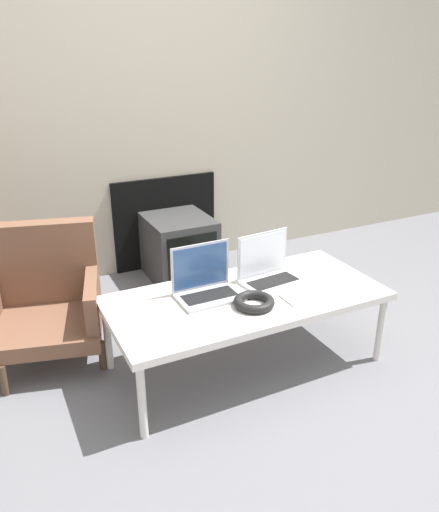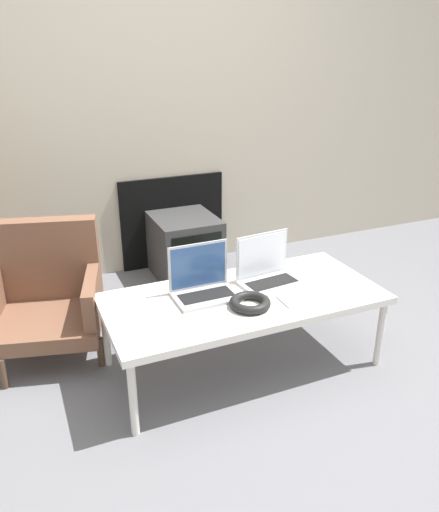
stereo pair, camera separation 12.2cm
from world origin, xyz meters
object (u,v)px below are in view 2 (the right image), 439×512
object	(u,v)px
laptop_left	(203,284)
armchair	(45,291)
tv	(185,247)
laptop_right	(268,271)
phone	(289,301)
headphones	(250,303)

from	to	relation	value
laptop_left	armchair	world-z (taller)	armchair
tv	armchair	bearing A→B (deg)	-150.48
laptop_right	phone	size ratio (longest dim) A/B	2.46
tv	armchair	world-z (taller)	armchair
laptop_right	phone	distance (m)	0.24
phone	armchair	world-z (taller)	armchair
laptop_left	tv	bearing A→B (deg)	74.72
laptop_right	headphones	bearing A→B (deg)	-140.53
phone	laptop_right	bearing A→B (deg)	88.02
headphones	laptop_right	bearing A→B (deg)	45.11
laptop_left	armchair	bearing A→B (deg)	144.34
laptop_right	armchair	xyz separation A→B (m)	(-1.06, 0.50, -0.13)
laptop_right	tv	world-z (taller)	laptop_right
laptop_left	phone	xyz separation A→B (m)	(0.35, -0.23, -0.06)
laptop_right	headphones	xyz separation A→B (m)	(-0.20, -0.20, -0.04)
laptop_left	tv	size ratio (longest dim) A/B	0.63
phone	tv	xyz separation A→B (m)	(-0.07, 1.28, -0.18)
laptop_right	armchair	distance (m)	1.17
laptop_left	phone	distance (m)	0.42
tv	laptop_right	bearing A→B (deg)	-85.78
headphones	phone	xyz separation A→B (m)	(0.19, -0.03, -0.02)
tv	armchair	distance (m)	1.13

